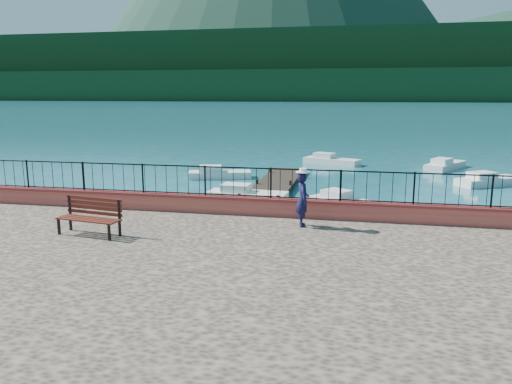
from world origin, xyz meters
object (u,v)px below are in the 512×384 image
at_px(park_bench, 90,224).
at_px(boat_3, 220,172).
at_px(boat_1, 345,200).
at_px(boat_4, 332,159).
at_px(boat_5, 445,163).
at_px(boat_2, 490,178).
at_px(boat_0, 247,192).
at_px(person, 303,199).

distance_m(park_bench, boat_3, 16.64).
bearing_deg(boat_1, boat_4, 131.22).
height_order(boat_1, boat_5, same).
bearing_deg(boat_2, boat_0, 175.15).
bearing_deg(boat_5, boat_3, 146.63).
xyz_separation_m(person, boat_0, (-3.62, 8.55, -1.61)).
xyz_separation_m(boat_0, boat_3, (-3.05, 5.86, 0.00)).
height_order(park_bench, person, person).
distance_m(person, boat_4, 22.00).
relative_size(boat_3, boat_4, 0.92).
bearing_deg(boat_3, boat_5, 9.51).
distance_m(person, boat_0, 9.43).
bearing_deg(park_bench, boat_3, 102.46).
bearing_deg(boat_0, boat_3, 120.46).
height_order(boat_0, boat_2, same).
distance_m(boat_0, boat_4, 13.77).
xyz_separation_m(park_bench, boat_3, (-0.99, 16.58, -1.11)).
bearing_deg(boat_0, boat_1, -6.44).
distance_m(boat_3, boat_4, 9.81).
height_order(boat_3, boat_5, same).
relative_size(boat_0, boat_4, 0.93).
bearing_deg(park_bench, boat_2, 59.42).
height_order(park_bench, boat_1, park_bench).
bearing_deg(boat_5, boat_0, 169.83).
height_order(boat_0, boat_5, same).
relative_size(park_bench, boat_4, 0.47).
relative_size(boat_0, boat_1, 1.17).
bearing_deg(boat_5, boat_2, -135.52).
distance_m(person, boat_3, 15.96).
bearing_deg(boat_0, person, -64.07).
distance_m(boat_0, boat_2, 14.14).
bearing_deg(boat_0, boat_5, 52.12).
bearing_deg(person, boat_2, -44.74).
bearing_deg(boat_1, boat_5, 100.42).
height_order(park_bench, boat_0, park_bench).
distance_m(boat_1, boat_5, 14.86).
xyz_separation_m(person, boat_4, (-0.38, 21.93, -1.61)).
relative_size(person, boat_2, 0.41).
distance_m(boat_1, boat_2, 10.82).
bearing_deg(boat_2, boat_1, -169.28).
xyz_separation_m(boat_1, boat_4, (-1.41, 14.15, 0.00)).
distance_m(boat_2, boat_3, 15.50).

